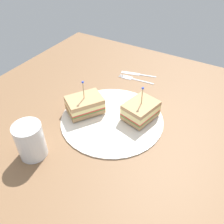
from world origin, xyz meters
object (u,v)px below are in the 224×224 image
Objects in this scene: drink_glass at (31,142)px; sandwich_half_front at (85,105)px; knife at (136,74)px; fork at (132,78)px; sandwich_half_back at (141,110)px; plate at (112,118)px.

sandwich_half_front is at bearing -95.89° from drink_glass.
drink_glass is at bearing 84.11° from sandwich_half_front.
knife is (-5.49, -47.30, -4.24)cm from drink_glass.
sandwich_half_front is 0.93× the size of fork.
sandwich_half_back is (-15.29, -5.91, 0.07)cm from sandwich_half_front.
sandwich_half_back is 25.14cm from knife.
sandwich_half_back is 0.82× the size of fork.
fork is (-3.46, -24.22, -3.07)cm from sandwich_half_front.
sandwich_half_back reaches higher than drink_glass.
drink_glass is at bearing 55.67° from sandwich_half_back.
knife is (-3.48, -27.88, -3.07)cm from sandwich_half_front.
fork is 1.02× the size of knife.
sandwich_half_front reaches higher than drink_glass.
plate is 23.17cm from fork.
drink_glass is at bearing 83.39° from knife.
plate is 23.76cm from drink_glass.
sandwich_half_back is 1.15× the size of drink_glass.
drink_glass is (17.30, 25.33, 1.10)cm from sandwich_half_back.
plate is 2.41× the size of sandwich_half_front.
plate reaches higher than fork.
sandwich_half_front is 24.66cm from fork.
sandwich_half_front is 16.40cm from sandwich_half_back.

